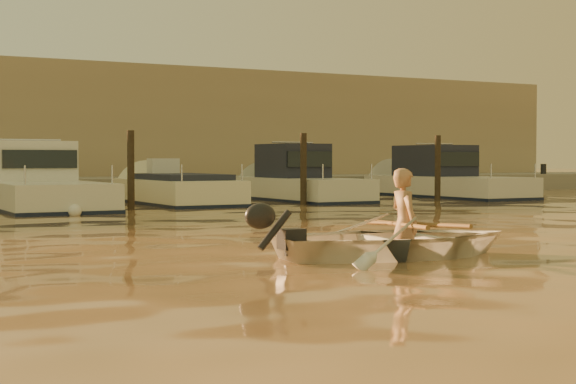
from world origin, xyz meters
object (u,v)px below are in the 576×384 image
moored_boat_4 (301,180)px  person (404,224)px  dinghy (397,240)px  moored_boat_5 (447,178)px  moored_boat_2 (34,184)px  waterfront_building (25,130)px  moored_boat_3 (177,196)px

moored_boat_4 → person: bearing=-114.4°
dinghy → moored_boat_5: (12.18, 14.16, 0.41)m
moored_boat_2 → moored_boat_4: size_ratio=1.31×
person → moored_boat_5: size_ratio=0.19×
person → waterfront_building: size_ratio=0.03×
moored_boat_4 → moored_boat_5: 5.64m
moored_boat_2 → moored_boat_3: size_ratio=1.35×
person → waterfront_building: bearing=7.1°
moored_boat_4 → moored_boat_5: same height
dinghy → waterfront_building: bearing=6.9°
moored_boat_5 → waterfront_building: 16.10m
moored_boat_3 → moored_boat_4: bearing=0.0°
moored_boat_2 → waterfront_building: bearing=79.1°
moored_boat_2 → moored_boat_3: moored_boat_2 is taller
dinghy → waterfront_building: (0.57, 25.16, 2.18)m
moored_boat_2 → moored_boat_4: (8.08, 0.00, 0.00)m
waterfront_building → moored_boat_3: bearing=-80.3°
moored_boat_5 → waterfront_building: (-11.61, 11.00, 1.77)m
moored_boat_4 → dinghy: bearing=-114.8°
dinghy → moored_boat_3: 14.37m
moored_boat_4 → waterfront_building: waterfront_building is taller
moored_boat_5 → moored_boat_4: bearing=180.0°
moored_boat_3 → moored_boat_4: (4.09, 0.00, 0.40)m
moored_boat_3 → moored_boat_5: 9.74m
person → moored_boat_2: (-1.64, 14.18, 0.20)m
dinghy → moored_boat_5: moored_boat_5 is taller
moored_boat_4 → moored_boat_5: size_ratio=0.84×
person → moored_boat_3: bearing=-1.3°
dinghy → moored_boat_4: moored_boat_4 is taller
moored_boat_2 → person: bearing=-83.4°
moored_boat_5 → dinghy: bearing=-130.7°
moored_boat_5 → moored_boat_3: bearing=180.0°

